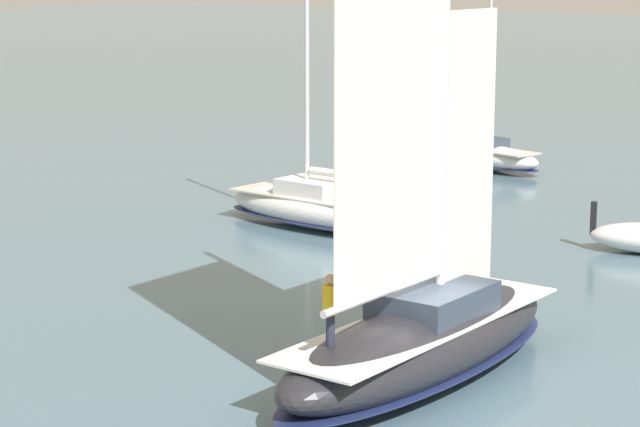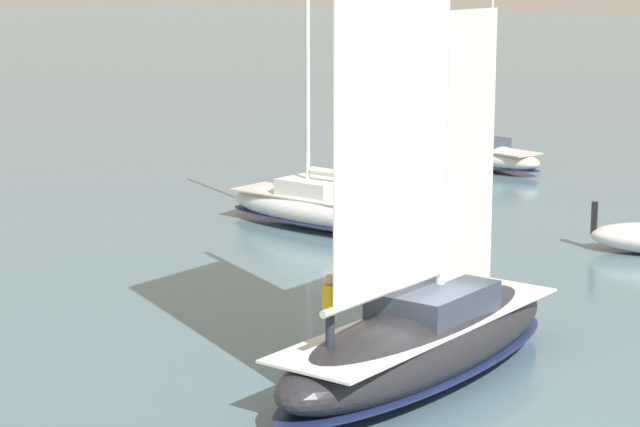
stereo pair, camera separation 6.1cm
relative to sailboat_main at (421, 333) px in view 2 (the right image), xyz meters
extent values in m
plane|color=slate|center=(-0.02, 0.00, -1.15)|extent=(400.00, 400.00, 0.00)
ellipsoid|color=#232328|center=(-0.02, 0.00, -0.25)|extent=(10.59, 3.01, 1.80)
ellipsoid|color=#19234C|center=(-0.02, 0.00, -0.74)|extent=(10.69, 3.04, 0.22)
cube|color=silver|center=(-0.02, 0.00, 0.27)|extent=(9.32, 2.53, 0.06)
cube|color=#333D4C|center=(0.51, 0.00, 0.67)|extent=(2.97, 2.09, 0.74)
cylinder|color=silver|center=(0.83, 0.00, 6.91)|extent=(0.21, 0.21, 13.22)
cylinder|color=silver|center=(-1.55, 0.01, 1.36)|extent=(4.76, 0.20, 0.18)
cube|color=silver|center=(-1.36, 0.01, 6.78)|extent=(4.38, 0.05, 10.84)
cube|color=silver|center=(2.09, -0.01, 3.94)|extent=(2.33, 0.04, 7.27)
cylinder|color=#232838|center=(-3.19, 0.37, 0.73)|extent=(0.20, 0.20, 0.85)
cylinder|color=gold|center=(-3.19, 0.37, 1.48)|extent=(0.34, 0.34, 0.65)
sphere|color=tan|center=(-3.19, 0.37, 1.92)|extent=(0.24, 0.24, 0.24)
ellipsoid|color=silver|center=(28.12, 14.32, -0.52)|extent=(3.68, 7.67, 1.26)
ellipsoid|color=#19234C|center=(28.12, 14.32, -0.87)|extent=(3.72, 7.75, 0.15)
cube|color=#BCB7A8|center=(28.12, 14.32, -0.14)|extent=(3.16, 6.73, 0.06)
cube|color=#333D4C|center=(28.03, 13.96, 0.15)|extent=(1.88, 2.34, 0.52)
cylinder|color=silver|center=(27.98, 13.75, 4.51)|extent=(0.15, 0.15, 9.24)
cylinder|color=silver|center=(28.36, 15.37, 0.63)|extent=(0.87, 3.27, 0.13)
cylinder|color=white|center=(28.36, 15.37, 0.71)|extent=(0.87, 2.96, 0.20)
ellipsoid|color=silver|center=(12.40, 12.14, -0.41)|extent=(2.99, 8.88, 1.49)
ellipsoid|color=#19234C|center=(12.40, 12.14, -0.81)|extent=(3.02, 8.97, 0.18)
cube|color=#BCB7A8|center=(12.40, 12.14, 0.03)|extent=(2.54, 7.81, 0.06)
cube|color=silver|center=(12.43, 12.57, 0.37)|extent=(1.86, 2.55, 0.61)
cylinder|color=silver|center=(12.45, 12.84, 5.53)|extent=(0.17, 0.17, 10.93)
cylinder|color=silver|center=(12.32, 10.87, 0.94)|extent=(0.40, 3.93, 0.15)
cylinder|color=white|center=(12.32, 10.87, 1.04)|extent=(0.46, 3.55, 0.24)
cube|color=black|center=(15.31, 2.53, -0.05)|extent=(0.29, 0.26, 1.15)
camera|label=1|loc=(-24.37, -15.03, 8.69)|focal=70.00mm
camera|label=2|loc=(-24.33, -15.08, 8.69)|focal=70.00mm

